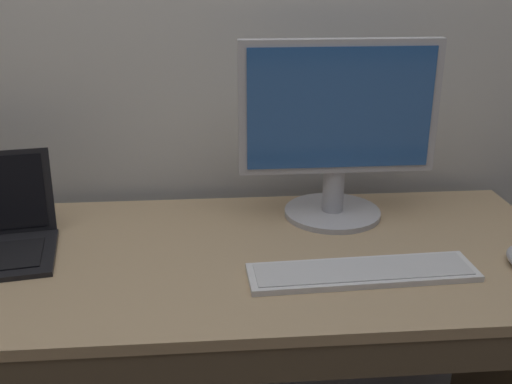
{
  "coord_description": "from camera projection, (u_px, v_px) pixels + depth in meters",
  "views": [
    {
      "loc": [
        0.04,
        -1.17,
        1.32
      ],
      "look_at": [
        0.14,
        0.0,
        0.87
      ],
      "focal_mm": 41.98,
      "sensor_mm": 36.0,
      "label": 1
    }
  ],
  "objects": [
    {
      "name": "wired_keyboard",
      "position": [
        362.0,
        272.0,
        1.21
      ],
      "size": [
        0.47,
        0.13,
        0.01
      ],
      "color": "white",
      "rests_on": "desk"
    },
    {
      "name": "external_monitor",
      "position": [
        338.0,
        126.0,
        1.4
      ],
      "size": [
        0.47,
        0.24,
        0.43
      ],
      "color": "#B7B7BC",
      "rests_on": "desk"
    },
    {
      "name": "desk",
      "position": [
        197.0,
        350.0,
        1.37
      ],
      "size": [
        1.65,
        0.65,
        0.73
      ],
      "color": "tan",
      "rests_on": "ground"
    }
  ]
}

